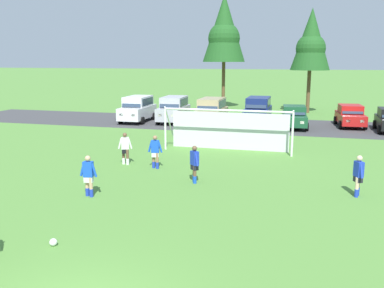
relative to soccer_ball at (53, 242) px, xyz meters
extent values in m
plane|color=#518438|center=(2.44, 11.94, -0.11)|extent=(400.00, 400.00, 0.00)
cube|color=#3D3D3F|center=(2.44, 24.17, -0.11)|extent=(52.00, 8.40, 0.01)
sphere|color=white|center=(0.00, 0.00, 0.00)|extent=(0.22, 0.22, 0.22)
sphere|color=black|center=(0.00, 0.00, 0.00)|extent=(0.08, 0.08, 0.08)
sphere|color=red|center=(0.06, 0.00, 0.00)|extent=(0.07, 0.07, 0.07)
cylinder|color=white|center=(6.20, 13.43, 1.11)|extent=(0.12, 0.12, 2.44)
cylinder|color=white|center=(-1.12, 13.40, 1.11)|extent=(0.12, 0.12, 2.44)
cylinder|color=white|center=(2.54, 13.42, 2.33)|extent=(7.32, 0.15, 0.12)
cylinder|color=white|center=(6.20, 14.33, 1.23)|extent=(0.09, 1.94, 2.46)
cylinder|color=white|center=(-1.12, 14.30, 1.23)|extent=(0.09, 1.94, 2.46)
cube|color=silver|center=(2.54, 14.42, 0.99)|extent=(6.95, 0.07, 2.20)
cylinder|color=#936B4C|center=(-0.06, 9.01, 0.29)|extent=(0.14, 0.14, 0.80)
cylinder|color=#936B4C|center=(-0.28, 9.09, 0.29)|extent=(0.14, 0.14, 0.80)
cylinder|color=#1E38B7|center=(-0.06, 9.01, 0.05)|extent=(0.15, 0.15, 0.32)
cylinder|color=#1E38B7|center=(-0.28, 9.09, 0.05)|extent=(0.15, 0.15, 0.32)
cube|color=silver|center=(-0.17, 9.05, 0.61)|extent=(0.38, 0.28, 0.28)
cube|color=blue|center=(-0.17, 9.05, 0.99)|extent=(0.42, 0.31, 0.60)
sphere|color=#936B4C|center=(-0.17, 9.05, 1.42)|extent=(0.22, 0.22, 0.22)
cylinder|color=blue|center=(0.08, 9.06, 0.97)|extent=(0.24, 0.13, 0.55)
cylinder|color=blue|center=(-0.42, 9.04, 0.97)|extent=(0.24, 0.13, 0.55)
cylinder|color=beige|center=(8.90, 6.93, 0.29)|extent=(0.14, 0.14, 0.80)
cylinder|color=beige|center=(8.97, 7.18, 0.29)|extent=(0.14, 0.14, 0.80)
cylinder|color=#1E38B7|center=(8.90, 6.93, 0.05)|extent=(0.15, 0.15, 0.32)
cylinder|color=#1E38B7|center=(8.97, 7.18, 0.05)|extent=(0.15, 0.15, 0.32)
cube|color=black|center=(8.93, 7.06, 0.61)|extent=(0.35, 0.40, 0.28)
cube|color=#1E38B7|center=(8.93, 7.06, 0.99)|extent=(0.38, 0.45, 0.60)
sphere|color=beige|center=(8.93, 7.06, 1.42)|extent=(0.22, 0.22, 0.22)
cylinder|color=#1E38B7|center=(9.00, 6.81, 0.97)|extent=(0.18, 0.25, 0.55)
cylinder|color=#1E38B7|center=(8.86, 7.30, 0.97)|extent=(0.18, 0.25, 0.55)
cylinder|color=brown|center=(-1.79, 9.37, 0.29)|extent=(0.14, 0.14, 0.80)
cylinder|color=brown|center=(-2.04, 9.43, 0.29)|extent=(0.14, 0.14, 0.80)
cylinder|color=white|center=(-1.79, 9.37, 0.05)|extent=(0.15, 0.15, 0.32)
cylinder|color=white|center=(-2.04, 9.43, 0.05)|extent=(0.15, 0.15, 0.32)
cube|color=black|center=(-1.92, 9.40, 0.61)|extent=(0.40, 0.34, 0.28)
cube|color=silver|center=(-1.92, 9.40, 0.99)|extent=(0.45, 0.38, 0.60)
sphere|color=brown|center=(-1.92, 9.40, 1.42)|extent=(0.22, 0.22, 0.22)
cylinder|color=silver|center=(-1.67, 9.46, 0.97)|extent=(0.25, 0.18, 0.55)
cylinder|color=silver|center=(-2.16, 9.33, 0.97)|extent=(0.25, 0.18, 0.55)
cylinder|color=tan|center=(-1.08, 4.26, 0.29)|extent=(0.14, 0.14, 0.80)
cylinder|color=tan|center=(-1.30, 4.34, 0.29)|extent=(0.14, 0.14, 0.80)
cylinder|color=#1E38B7|center=(-1.08, 4.26, 0.05)|extent=(0.15, 0.15, 0.32)
cylinder|color=#1E38B7|center=(-1.30, 4.34, 0.05)|extent=(0.15, 0.15, 0.32)
cube|color=silver|center=(-1.19, 4.30, 0.61)|extent=(0.37, 0.26, 0.28)
cube|color=blue|center=(-1.19, 4.30, 0.99)|extent=(0.41, 0.29, 0.60)
sphere|color=tan|center=(-1.19, 4.30, 1.42)|extent=(0.22, 0.22, 0.22)
cylinder|color=blue|center=(-0.94, 4.29, 0.97)|extent=(0.24, 0.12, 0.55)
cylinder|color=blue|center=(-1.44, 4.31, 0.97)|extent=(0.24, 0.12, 0.55)
cylinder|color=brown|center=(2.35, 7.08, 0.29)|extent=(0.14, 0.14, 0.80)
cylinder|color=brown|center=(2.27, 7.28, 0.29)|extent=(0.14, 0.14, 0.80)
cylinder|color=blue|center=(2.35, 7.08, 0.05)|extent=(0.15, 0.15, 0.32)
cylinder|color=blue|center=(2.27, 7.28, 0.05)|extent=(0.15, 0.15, 0.32)
cube|color=black|center=(2.31, 7.18, 0.61)|extent=(0.40, 0.40, 0.28)
cube|color=#1E38B7|center=(2.31, 7.18, 0.99)|extent=(0.44, 0.44, 0.60)
sphere|color=brown|center=(2.31, 7.18, 1.42)|extent=(0.22, 0.22, 0.22)
cylinder|color=#1E38B7|center=(2.46, 6.98, 0.97)|extent=(0.23, 0.23, 0.55)
cylinder|color=#1E38B7|center=(2.16, 7.39, 0.97)|extent=(0.23, 0.23, 0.55)
cube|color=silver|center=(-7.04, 23.46, 0.71)|extent=(1.98, 4.63, 1.00)
cube|color=silver|center=(-7.05, 23.66, 1.63)|extent=(1.80, 3.03, 0.84)
cube|color=#28384C|center=(-7.02, 22.25, 1.61)|extent=(1.62, 0.41, 0.71)
cube|color=#28384C|center=(-6.16, 23.68, 1.63)|extent=(0.09, 2.55, 0.59)
cube|color=white|center=(-6.48, 21.21, 0.76)|extent=(0.28, 0.09, 0.20)
cube|color=white|center=(-7.52, 21.20, 0.76)|extent=(0.28, 0.09, 0.20)
cube|color=#B21414|center=(-6.56, 25.73, 0.76)|extent=(0.28, 0.09, 0.20)
cube|color=#B21414|center=(-7.61, 25.71, 0.76)|extent=(0.28, 0.09, 0.20)
cylinder|color=black|center=(-6.07, 22.06, 0.21)|extent=(0.25, 0.64, 0.64)
cylinder|color=black|center=(-7.97, 22.02, 0.21)|extent=(0.25, 0.64, 0.64)
cylinder|color=black|center=(-6.12, 24.91, 0.21)|extent=(0.25, 0.64, 0.64)
cylinder|color=black|center=(-8.02, 24.87, 0.21)|extent=(0.25, 0.64, 0.64)
cube|color=#B2B2BC|center=(-3.96, 23.95, 0.71)|extent=(2.11, 4.68, 1.00)
cube|color=#B2B2BC|center=(-3.97, 24.15, 1.63)|extent=(1.88, 3.08, 0.84)
cube|color=#28384C|center=(-3.90, 22.73, 1.61)|extent=(1.63, 0.45, 0.71)
cube|color=#28384C|center=(-3.08, 24.19, 1.63)|extent=(0.16, 2.55, 0.59)
cube|color=white|center=(-3.33, 21.71, 0.76)|extent=(0.28, 0.09, 0.20)
cube|color=white|center=(-4.38, 21.67, 0.76)|extent=(0.28, 0.09, 0.20)
cube|color=#B21414|center=(-3.54, 26.23, 0.76)|extent=(0.28, 0.09, 0.20)
cube|color=#B21414|center=(-4.58, 26.18, 0.76)|extent=(0.28, 0.09, 0.20)
cylinder|color=black|center=(-2.94, 22.57, 0.21)|extent=(0.27, 0.65, 0.64)
cylinder|color=black|center=(-4.84, 22.48, 0.21)|extent=(0.27, 0.65, 0.64)
cylinder|color=black|center=(-3.07, 25.41, 0.21)|extent=(0.27, 0.65, 0.64)
cylinder|color=black|center=(-4.97, 25.33, 0.21)|extent=(0.27, 0.65, 0.64)
cube|color=tan|center=(-0.55, 23.30, 0.71)|extent=(1.95, 4.62, 1.00)
cube|color=tan|center=(-0.55, 23.50, 1.63)|extent=(1.78, 3.02, 0.84)
cube|color=#28384C|center=(-0.56, 22.08, 1.61)|extent=(1.62, 0.40, 0.71)
cube|color=#28384C|center=(0.34, 23.49, 1.63)|extent=(0.07, 2.55, 0.59)
cube|color=white|center=(-0.05, 21.03, 0.76)|extent=(0.28, 0.08, 0.20)
cube|color=white|center=(-1.10, 21.04, 0.76)|extent=(0.28, 0.08, 0.20)
cube|color=#B21414|center=(0.00, 25.55, 0.76)|extent=(0.28, 0.08, 0.20)
cube|color=#B21414|center=(-1.05, 25.56, 0.76)|extent=(0.28, 0.08, 0.20)
cylinder|color=black|center=(0.38, 21.86, 0.21)|extent=(0.25, 0.64, 0.64)
cylinder|color=black|center=(-1.52, 21.88, 0.21)|extent=(0.25, 0.64, 0.64)
cylinder|color=black|center=(0.42, 24.71, 0.21)|extent=(0.25, 0.64, 0.64)
cylinder|color=black|center=(-1.48, 24.73, 0.21)|extent=(0.25, 0.64, 0.64)
cube|color=navy|center=(3.00, 25.24, 0.71)|extent=(1.95, 4.62, 1.00)
cube|color=navy|center=(3.00, 25.44, 1.63)|extent=(1.78, 3.02, 0.84)
cube|color=#28384C|center=(2.98, 24.02, 1.61)|extent=(1.62, 0.39, 0.71)
cube|color=#28384C|center=(3.88, 25.43, 1.63)|extent=(0.07, 2.55, 0.59)
cube|color=white|center=(3.50, 22.98, 0.76)|extent=(0.28, 0.08, 0.20)
cube|color=white|center=(2.45, 22.99, 0.76)|extent=(0.28, 0.08, 0.20)
cube|color=#B21414|center=(3.54, 27.50, 0.76)|extent=(0.28, 0.08, 0.20)
cube|color=#B21414|center=(2.50, 27.51, 0.76)|extent=(0.28, 0.08, 0.20)
cylinder|color=black|center=(3.93, 23.81, 0.21)|extent=(0.25, 0.64, 0.64)
cylinder|color=black|center=(2.03, 23.83, 0.21)|extent=(0.25, 0.64, 0.64)
cylinder|color=black|center=(3.96, 26.66, 0.21)|extent=(0.25, 0.64, 0.64)
cylinder|color=black|center=(2.06, 26.68, 0.21)|extent=(0.25, 0.64, 0.64)
cube|color=#194C2D|center=(5.99, 23.50, 0.59)|extent=(2.10, 4.32, 0.76)
cube|color=#194C2D|center=(5.98, 23.65, 1.29)|extent=(1.80, 2.21, 0.64)
cube|color=#28384C|center=(6.05, 22.68, 1.27)|extent=(1.55, 0.43, 0.55)
cube|color=#28384C|center=(6.82, 23.71, 1.29)|extent=(0.17, 1.78, 0.45)
cube|color=white|center=(6.64, 21.48, 0.64)|extent=(0.29, 0.10, 0.20)
cube|color=white|center=(5.65, 21.41, 0.64)|extent=(0.29, 0.10, 0.20)
cube|color=#B21414|center=(6.34, 25.59, 0.64)|extent=(0.29, 0.10, 0.20)
cube|color=#B21414|center=(5.35, 25.52, 0.64)|extent=(0.29, 0.10, 0.20)
cylinder|color=black|center=(6.98, 22.27, 0.21)|extent=(0.29, 0.66, 0.64)
cylinder|color=black|center=(5.19, 22.14, 0.21)|extent=(0.29, 0.66, 0.64)
cylinder|color=black|center=(6.80, 24.86, 0.21)|extent=(0.29, 0.66, 0.64)
cylinder|color=black|center=(5.00, 24.73, 0.21)|extent=(0.29, 0.66, 0.64)
cube|color=red|center=(10.27, 25.28, 0.59)|extent=(2.13, 4.33, 0.76)
cube|color=red|center=(10.26, 25.43, 1.29)|extent=(1.82, 2.23, 0.64)
cube|color=#28384C|center=(10.33, 24.46, 1.27)|extent=(1.55, 0.44, 0.55)
cube|color=#28384C|center=(11.09, 25.49, 1.29)|extent=(0.18, 1.78, 0.45)
cube|color=white|center=(10.92, 23.26, 0.64)|extent=(0.29, 0.10, 0.20)
cube|color=white|center=(9.94, 23.18, 0.64)|extent=(0.29, 0.10, 0.20)
cube|color=#B21414|center=(10.60, 27.37, 0.64)|extent=(0.29, 0.10, 0.20)
cube|color=#B21414|center=(9.61, 27.29, 0.64)|extent=(0.29, 0.10, 0.20)
cylinder|color=black|center=(11.27, 24.05, 0.21)|extent=(0.29, 0.66, 0.64)
cylinder|color=black|center=(9.47, 23.91, 0.21)|extent=(0.29, 0.66, 0.64)
cylinder|color=black|center=(11.06, 26.65, 0.21)|extent=(0.29, 0.66, 0.64)
cylinder|color=black|center=(9.27, 26.50, 0.21)|extent=(0.29, 0.66, 0.64)
cube|color=#B21414|center=(12.48, 25.68, 0.64)|extent=(0.28, 0.08, 0.20)
cylinder|color=black|center=(12.02, 22.33, 0.21)|extent=(0.25, 0.64, 0.64)
cylinder|color=black|center=(12.07, 24.93, 0.21)|extent=(0.25, 0.64, 0.64)
cylinder|color=brown|center=(-1.87, 35.18, 2.38)|extent=(0.36, 0.36, 4.97)
cone|color=#1E511E|center=(-1.87, 35.18, 8.35)|extent=(4.48, 4.48, 6.96)
sphere|color=#1E511E|center=(-1.87, 35.18, 7.30)|extent=(3.36, 3.36, 3.36)
cylinder|color=brown|center=(7.00, 33.54, 1.99)|extent=(0.36, 0.36, 4.21)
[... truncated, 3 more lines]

